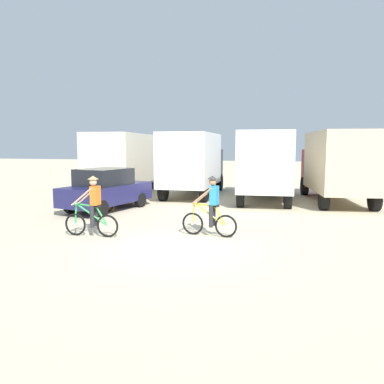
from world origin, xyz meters
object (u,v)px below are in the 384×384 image
Objects in this scene: cyclist_cowboy_hat at (211,208)px; supply_crate at (105,204)px; cyclist_orange_shirt at (93,209)px; box_truck_tan_camper at (337,163)px; sedan_parked at (106,189)px; box_truck_cream_rv at (124,161)px; bicycle_spare at (94,202)px; box_truck_avon_van at (264,163)px; box_truck_white_box at (193,161)px.

cyclist_cowboy_hat reaches higher than supply_crate.
box_truck_tan_camper is at bearing 49.29° from cyclist_orange_shirt.
sedan_parked is at bearing 89.68° from supply_crate.
cyclist_orange_shirt is at bearing -70.93° from box_truck_cream_rv.
cyclist_orange_shirt is at bearing -67.88° from sedan_parked.
cyclist_cowboy_hat is at bearing -118.38° from box_truck_tan_camper.
cyclist_cowboy_hat is at bearing -28.96° from bicycle_spare.
supply_crate is at bearing -143.10° from box_truck_avon_van.
sedan_parked is at bearing 112.12° from cyclist_orange_shirt.
cyclist_orange_shirt is 2.69× the size of supply_crate.
box_truck_avon_van is 8.35m from bicycle_spare.
box_truck_avon_van is 8.14m from cyclist_cowboy_hat.
box_truck_avon_van is 3.38m from box_truck_tan_camper.
box_truck_avon_van is (3.84, -0.98, 0.00)m from box_truck_white_box.
sedan_parked is (1.52, -5.17, -0.99)m from box_truck_cream_rv.
box_truck_tan_camper is at bearing 61.62° from cyclist_cowboy_hat.
cyclist_orange_shirt is (-0.60, -9.91, -1.03)m from box_truck_white_box.
cyclist_cowboy_hat is at bearing -33.87° from sedan_parked.
box_truck_white_box is at bearing 66.64° from sedan_parked.
box_truck_cream_rv is at bearing 177.52° from box_truck_tan_camper.
bicycle_spare reaches higher than supply_crate.
sedan_parked reaches higher than bicycle_spare.
cyclist_cowboy_hat is 1.05× the size of bicycle_spare.
cyclist_cowboy_hat reaches higher than sedan_parked.
box_truck_white_box is at bearing 173.46° from box_truck_tan_camper.
box_truck_cream_rv is 3.92m from box_truck_white_box.
bicycle_spare is at bearing -114.49° from box_truck_white_box.
box_truck_cream_rv is 1.55× the size of sedan_parked.
box_truck_tan_camper is 10.32× the size of supply_crate.
sedan_parked is (-2.38, -5.52, -0.99)m from box_truck_white_box.
box_truck_white_box is at bearing 107.31° from cyclist_cowboy_hat.
bicycle_spare is (-2.71, -5.94, -1.48)m from box_truck_white_box.
box_truck_white_box is 0.98× the size of box_truck_tan_camper.
sedan_parked is at bearing -143.93° from box_truck_avon_van.
box_truck_avon_van is 7.76m from sedan_parked.
box_truck_cream_rv is 3.81× the size of cyclist_cowboy_hat.
box_truck_cream_rv is 10.25× the size of supply_crate.
box_truck_white_box is 3.74× the size of cyclist_orange_shirt.
supply_crate is (-0.00, -0.14, -0.61)m from sedan_parked.
box_truck_avon_van is 3.98× the size of bicycle_spare.
supply_crate is at bearing -153.30° from box_truck_tan_camper.
box_truck_cream_rv is 11.13m from box_truck_tan_camper.
cyclist_orange_shirt is (-4.44, -8.92, -1.03)m from box_truck_avon_van.
box_truck_cream_rv is 3.81× the size of cyclist_orange_shirt.
box_truck_avon_van is at bearing -177.36° from box_truck_tan_camper.
cyclist_orange_shirt is at bearing -116.44° from box_truck_avon_van.
box_truck_tan_camper is 1.56× the size of sedan_parked.
sedan_parked is (-9.60, -4.69, -0.99)m from box_truck_tan_camper.
box_truck_cream_rv reaches higher than supply_crate.
bicycle_spare is (-9.92, -5.12, -1.48)m from box_truck_tan_camper.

